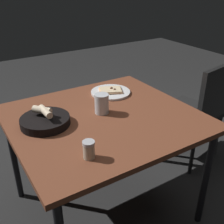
{
  "coord_description": "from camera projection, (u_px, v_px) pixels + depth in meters",
  "views": [
    {
      "loc": [
        1.2,
        -0.7,
        1.45
      ],
      "look_at": [
        0.07,
        0.02,
        0.77
      ],
      "focal_mm": 43.86,
      "sensor_mm": 36.0,
      "label": 1
    }
  ],
  "objects": [
    {
      "name": "chair_near",
      "position": [
        199.0,
        107.0,
        2.18
      ],
      "size": [
        0.51,
        0.51,
        0.86
      ],
      "color": "black",
      "rests_on": "ground"
    },
    {
      "name": "pizza_plate",
      "position": [
        111.0,
        92.0,
        1.86
      ],
      "size": [
        0.27,
        0.27,
        0.04
      ],
      "color": "white",
      "rests_on": "dining_table"
    },
    {
      "name": "bread_basket",
      "position": [
        45.0,
        120.0,
        1.46
      ],
      "size": [
        0.27,
        0.27,
        0.1
      ],
      "color": "black",
      "rests_on": "dining_table"
    },
    {
      "name": "ground",
      "position": [
        105.0,
        207.0,
        1.9
      ],
      "size": [
        8.0,
        8.0,
        0.0
      ],
      "primitive_type": "plane",
      "color": "#272727"
    },
    {
      "name": "beer_glass",
      "position": [
        102.0,
        105.0,
        1.58
      ],
      "size": [
        0.08,
        0.08,
        0.12
      ],
      "color": "silver",
      "rests_on": "dining_table"
    },
    {
      "name": "dining_table",
      "position": [
        104.0,
        125.0,
        1.6
      ],
      "size": [
        0.96,
        1.04,
        0.72
      ],
      "color": "brown",
      "rests_on": "ground"
    },
    {
      "name": "pepper_shaker",
      "position": [
        89.0,
        151.0,
        1.2
      ],
      "size": [
        0.06,
        0.06,
        0.08
      ],
      "color": "#BFB299",
      "rests_on": "dining_table"
    }
  ]
}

